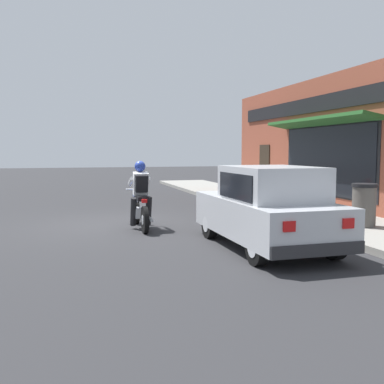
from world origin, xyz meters
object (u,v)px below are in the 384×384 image
object	(u,v)px
traffic_cone	(229,183)
fire_hydrant	(303,195)
motorcycle_with_rider	(140,200)
trash_bin	(364,205)
car_hatchback	(267,209)

from	to	relation	value
traffic_cone	fire_hydrant	bearing A→B (deg)	-91.86
fire_hydrant	traffic_cone	size ratio (longest dim) A/B	1.47
motorcycle_with_rider	fire_hydrant	distance (m)	5.12
trash_bin	fire_hydrant	size ratio (longest dim) A/B	1.11
car_hatchback	fire_hydrant	bearing A→B (deg)	52.55
trash_bin	traffic_cone	world-z (taller)	trash_bin
trash_bin	traffic_cone	size ratio (longest dim) A/B	1.63
car_hatchback	fire_hydrant	world-z (taller)	car_hatchback
trash_bin	car_hatchback	bearing A→B (deg)	-161.97
car_hatchback	trash_bin	bearing A→B (deg)	18.03
car_hatchback	traffic_cone	xyz separation A→B (m)	(3.26, 10.72, -0.33)
trash_bin	fire_hydrant	world-z (taller)	trash_bin
traffic_cone	trash_bin	bearing A→B (deg)	-92.42
motorcycle_with_rider	fire_hydrant	xyz separation A→B (m)	(4.99, 1.12, -0.11)
car_hatchback	trash_bin	distance (m)	2.99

